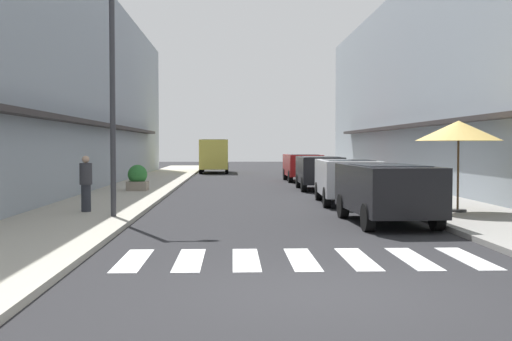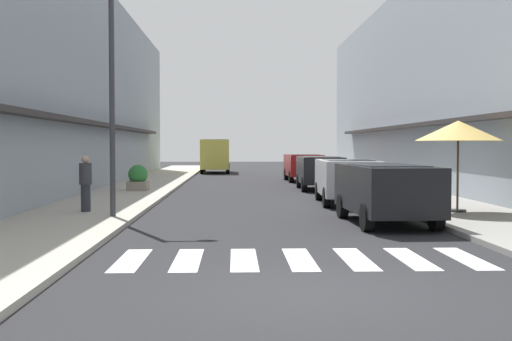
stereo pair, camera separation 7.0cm
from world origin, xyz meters
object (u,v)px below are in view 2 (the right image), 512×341
object	(u,v)px
parked_car_mid	(347,176)
delivery_van	(215,153)
parked_car_distant	(303,164)
pedestrian_walking_near	(86,183)
street_lamp	(119,76)
planter_midblock	(430,190)
cafe_umbrella	(458,131)
planter_far	(138,178)
parked_car_far	(320,169)
parked_car_near	(386,187)

from	to	relation	value
parked_car_mid	delivery_van	size ratio (longest dim) A/B	0.79
parked_car_distant	pedestrian_walking_near	world-z (taller)	pedestrian_walking_near
street_lamp	parked_car_distant	bearing A→B (deg)	69.70
delivery_van	planter_midblock	bearing A→B (deg)	-75.49
cafe_umbrella	planter_midblock	bearing A→B (deg)	110.47
planter_far	planter_midblock	bearing A→B (deg)	-38.44
parked_car_distant	planter_far	distance (m)	11.44
parked_car_mid	parked_car_distant	world-z (taller)	same
parked_car_mid	delivery_van	bearing A→B (deg)	101.69
parked_car_far	pedestrian_walking_near	world-z (taller)	pedestrian_walking_near
parked_car_distant	cafe_umbrella	bearing A→B (deg)	-82.12
parked_car_distant	delivery_van	size ratio (longest dim) A/B	0.75
parked_car_near	planter_far	xyz separation A→B (m)	(-7.64, 10.47, -0.31)
parked_car_near	parked_car_far	world-z (taller)	same
parked_car_near	delivery_van	bearing A→B (deg)	99.59
parked_car_distant	parked_car_mid	bearing A→B (deg)	-90.00
pedestrian_walking_near	parked_car_far	bearing A→B (deg)	-30.74
planter_far	pedestrian_walking_near	size ratio (longest dim) A/B	0.68
street_lamp	cafe_umbrella	size ratio (longest dim) A/B	2.38
cafe_umbrella	street_lamp	bearing A→B (deg)	-175.03
cafe_umbrella	pedestrian_walking_near	world-z (taller)	cafe_umbrella
parked_car_distant	planter_midblock	world-z (taller)	parked_car_distant
street_lamp	parked_car_mid	bearing A→B (deg)	34.53
planter_midblock	pedestrian_walking_near	size ratio (longest dim) A/B	0.70
street_lamp	cafe_umbrella	bearing A→B (deg)	4.97
parked_car_mid	cafe_umbrella	xyz separation A→B (m)	(2.39, -3.80, 1.41)
cafe_umbrella	planter_midblock	xyz separation A→B (m)	(-0.42, 1.12, -1.70)
parked_car_mid	street_lamp	bearing A→B (deg)	-145.47
cafe_umbrella	parked_car_mid	bearing A→B (deg)	122.12
parked_car_near	parked_car_mid	xyz separation A→B (m)	(0.00, 5.52, 0.00)
planter_midblock	cafe_umbrella	bearing A→B (deg)	-69.53
delivery_van	planter_far	size ratio (longest dim) A/B	5.20
parked_car_distant	planter_far	xyz separation A→B (m)	(-7.64, -8.51, -0.31)
delivery_van	planter_far	bearing A→B (deg)	-97.42
planter_midblock	planter_far	distance (m)	12.27
parked_car_distant	street_lamp	distance (m)	19.45
parked_car_distant	pedestrian_walking_near	bearing A→B (deg)	-114.88
parked_car_distant	planter_far	world-z (taller)	parked_car_distant
parked_car_near	cafe_umbrella	size ratio (longest dim) A/B	1.67
parked_car_far	delivery_van	size ratio (longest dim) A/B	0.74
parked_car_near	pedestrian_walking_near	size ratio (longest dim) A/B	2.72
delivery_van	planter_midblock	distance (m)	28.17
parked_car_mid	planter_far	size ratio (longest dim) A/B	4.12
parked_car_distant	cafe_umbrella	world-z (taller)	cafe_umbrella
parked_car_near	planter_far	world-z (taller)	parked_car_near
parked_car_mid	parked_car_far	size ratio (longest dim) A/B	1.07
street_lamp	cafe_umbrella	xyz separation A→B (m)	(9.07, 0.79, -1.38)
street_lamp	pedestrian_walking_near	size ratio (longest dim) A/B	3.86
parked_car_mid	delivery_van	distance (m)	25.10
delivery_van	street_lamp	size ratio (longest dim) A/B	0.91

